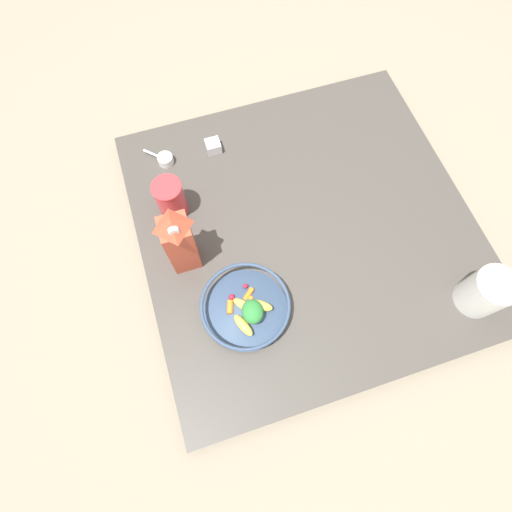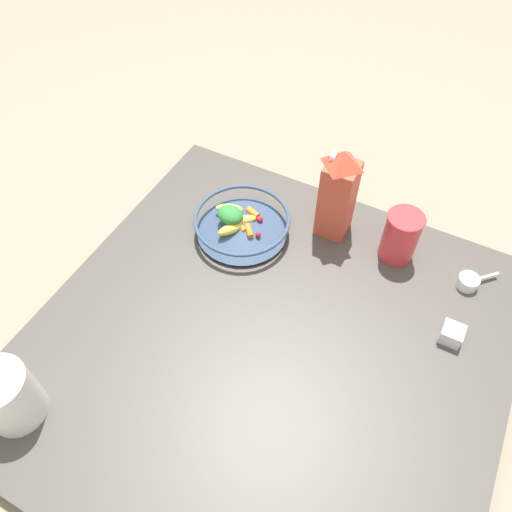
# 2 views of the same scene
# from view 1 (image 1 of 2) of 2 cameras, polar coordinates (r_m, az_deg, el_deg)

# --- Properties ---
(ground_plane) EXTENTS (6.00, 6.00, 0.00)m
(ground_plane) POSITION_cam_1_polar(r_m,az_deg,el_deg) (1.28, 6.94, 3.63)
(ground_plane) COLOR gray
(countertop) EXTENTS (1.01, 1.01, 0.05)m
(countertop) POSITION_cam_1_polar(r_m,az_deg,el_deg) (1.26, 7.06, 4.09)
(countertop) COLOR #47423D
(countertop) RESTS_ON ground_plane
(fruit_bowl) EXTENTS (0.25, 0.25, 0.08)m
(fruit_bowl) POSITION_cam_1_polar(r_m,az_deg,el_deg) (1.10, -1.47, -7.35)
(fruit_bowl) COLOR #384C6B
(fruit_bowl) RESTS_ON countertop
(milk_carton) EXTENTS (0.08, 0.08, 0.26)m
(milk_carton) POSITION_cam_1_polar(r_m,az_deg,el_deg) (1.08, -10.90, 2.04)
(milk_carton) COLOR #CC4C33
(milk_carton) RESTS_ON countertop
(yogurt_tub) EXTENTS (0.13, 0.11, 0.26)m
(yogurt_tub) POSITION_cam_1_polar(r_m,az_deg,el_deg) (1.23, 30.14, -4.37)
(yogurt_tub) COLOR white
(yogurt_tub) RESTS_ON countertop
(drinking_cup) EXTENTS (0.09, 0.09, 0.14)m
(drinking_cup) POSITION_cam_1_polar(r_m,az_deg,el_deg) (1.22, -12.13, 8.07)
(drinking_cup) COLOR #DB383D
(drinking_cup) RESTS_ON countertop
(spice_jar) EXTENTS (0.05, 0.05, 0.04)m
(spice_jar) POSITION_cam_1_polar(r_m,az_deg,el_deg) (1.37, -6.12, 15.28)
(spice_jar) COLOR silver
(spice_jar) RESTS_ON countertop
(measuring_scoop) EXTENTS (0.09, 0.09, 0.03)m
(measuring_scoop) POSITION_cam_1_polar(r_m,az_deg,el_deg) (1.37, -12.89, 13.31)
(measuring_scoop) COLOR white
(measuring_scoop) RESTS_ON countertop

